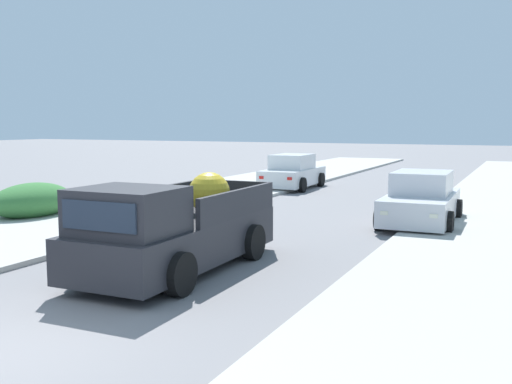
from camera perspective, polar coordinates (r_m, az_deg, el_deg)
name	(u,v)px	position (r m, az deg, el deg)	size (l,w,h in m)	color
sidewalk_left	(159,204)	(20.95, -9.43, -1.18)	(5.31, 60.00, 0.12)	#B2AFA8
curb_left	(190,207)	(20.27, -6.51, -1.42)	(0.16, 60.00, 0.10)	silver
curb_right	(464,226)	(17.36, 19.64, -3.12)	(0.16, 60.00, 0.10)	silver
pickup_truck	(174,231)	(11.50, -8.03, -3.80)	(2.27, 5.23, 1.88)	#28282D
car_left_near	(293,173)	(26.24, 3.61, 1.90)	(2.10, 4.29, 1.54)	silver
car_left_mid	(421,200)	(17.34, 15.84, -0.79)	(2.10, 4.29, 1.54)	silver
hedge_bush	(33,201)	(19.11, -20.98, -0.80)	(1.80, 2.80, 1.10)	#387538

